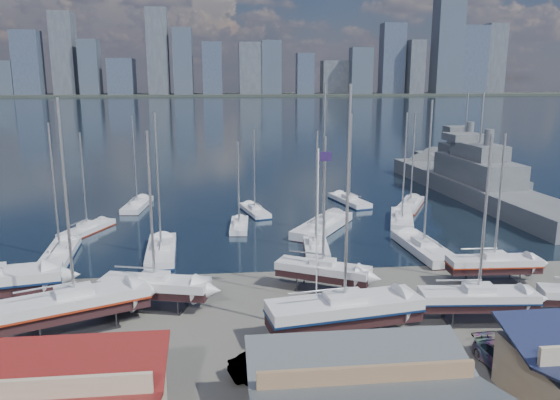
{
  "coord_description": "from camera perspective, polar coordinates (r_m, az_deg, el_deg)",
  "views": [
    {
      "loc": [
        -7.4,
        -51.53,
        18.93
      ],
      "look_at": [
        -0.97,
        8.0,
        5.54
      ],
      "focal_mm": 35.0,
      "sensor_mm": 36.0,
      "label": 1
    }
  ],
  "objects": [
    {
      "name": "sailboat_cradle_2",
      "position": [
        47.19,
        -12.94,
        -8.73
      ],
      "size": [
        9.44,
        4.78,
        14.93
      ],
      "rotation": [
        0.0,
        0.0,
        -0.26
      ],
      "color": "#2D2D33",
      "rests_on": "ground"
    },
    {
      "name": "sailboat_moored_9",
      "position": [
        62.81,
        14.76,
        -5.06
      ],
      "size": [
        3.94,
        11.78,
        17.52
      ],
      "rotation": [
        0.0,
        0.0,
        1.63
      ],
      "color": "black",
      "rests_on": "water"
    },
    {
      "name": "far_shore",
      "position": [
        611.83,
        -5.57,
        10.88
      ],
      "size": [
        1400.0,
        80.0,
        2.2
      ],
      "primitive_type": "cube",
      "color": "#2D332D",
      "rests_on": "ground"
    },
    {
      "name": "sailboat_cradle_1",
      "position": [
        45.11,
        -20.63,
        -10.08
      ],
      "size": [
        11.3,
        7.2,
        17.63
      ],
      "rotation": [
        0.0,
        0.0,
        0.41
      ],
      "color": "#2D2D33",
      "rests_on": "ground"
    },
    {
      "name": "ground",
      "position": [
        46.24,
        3.67,
        -11.59
      ],
      "size": [
        1400.0,
        1400.0,
        0.0
      ],
      "primitive_type": "plane",
      "color": "#605E59",
      "rests_on": "ground"
    },
    {
      "name": "sailboat_moored_6",
      "position": [
        61.97,
        3.75,
        -4.91
      ],
      "size": [
        3.6,
        9.62,
        14.04
      ],
      "rotation": [
        0.0,
        0.0,
        1.47
      ],
      "color": "black",
      "rests_on": "water"
    },
    {
      "name": "sailboat_moored_7",
      "position": [
        69.73,
        4.47,
        -2.9
      ],
      "size": [
        9.82,
        12.51,
        19.05
      ],
      "rotation": [
        0.0,
        0.0,
        1.0
      ],
      "color": "black",
      "rests_on": "water"
    },
    {
      "name": "sailboat_cradle_6",
      "position": [
        55.17,
        21.44,
        -6.2
      ],
      "size": [
        8.75,
        2.8,
        14.13
      ],
      "rotation": [
        0.0,
        0.0,
        -0.04
      ],
      "color": "#2D2D33",
      "rests_on": "ground"
    },
    {
      "name": "sailboat_moored_2",
      "position": [
        83.99,
        -14.68,
        -0.61
      ],
      "size": [
        3.68,
        9.73,
        14.35
      ],
      "rotation": [
        0.0,
        0.0,
        1.46
      ],
      "color": "black",
      "rests_on": "water"
    },
    {
      "name": "sailboat_cradle_4",
      "position": [
        49.79,
        4.5,
        -7.34
      ],
      "size": [
        8.64,
        6.19,
        14.09
      ],
      "rotation": [
        0.0,
        0.0,
        -0.5
      ],
      "color": "#2D2D33",
      "rests_on": "ground"
    },
    {
      "name": "sailboat_moored_11",
      "position": [
        83.79,
        13.47,
        -0.59
      ],
      "size": [
        7.07,
        9.95,
        14.68
      ],
      "rotation": [
        0.0,
        0.0,
        1.08
      ],
      "color": "black",
      "rests_on": "water"
    },
    {
      "name": "car_b",
      "position": [
        36.99,
        -1.39,
        -16.74
      ],
      "size": [
        5.16,
        2.97,
        1.61
      ],
      "primitive_type": "imported",
      "rotation": [
        0.0,
        0.0,
        1.85
      ],
      "color": "gray",
      "rests_on": "ground"
    },
    {
      "name": "sailboat_moored_8",
      "position": [
        84.85,
        7.25,
        -0.17
      ],
      "size": [
        5.06,
        10.02,
        14.42
      ],
      "rotation": [
        0.0,
        0.0,
        1.83
      ],
      "color": "black",
      "rests_on": "water"
    },
    {
      "name": "sailboat_moored_0",
      "position": [
        63.66,
        -21.98,
        -5.35
      ],
      "size": [
        3.62,
        10.34,
        15.17
      ],
      "rotation": [
        0.0,
        0.0,
        1.65
      ],
      "color": "black",
      "rests_on": "water"
    },
    {
      "name": "sailboat_moored_3",
      "position": [
        61.23,
        -12.29,
        -5.4
      ],
      "size": [
        3.68,
        11.0,
        16.21
      ],
      "rotation": [
        0.0,
        0.0,
        1.63
      ],
      "color": "black",
      "rests_on": "water"
    },
    {
      "name": "car_c",
      "position": [
        36.53,
        11.73,
        -17.63
      ],
      "size": [
        2.57,
        5.11,
        1.39
      ],
      "primitive_type": "imported",
      "rotation": [
        0.0,
        0.0,
        0.05
      ],
      "color": "gray",
      "rests_on": "ground"
    },
    {
      "name": "sailboat_moored_5",
      "position": [
        78.1,
        -2.66,
        -1.2
      ],
      "size": [
        4.33,
        8.77,
        12.63
      ],
      "rotation": [
        0.0,
        0.0,
        1.81
      ],
      "color": "black",
      "rests_on": "water"
    },
    {
      "name": "car_d",
      "position": [
        40.45,
        22.33,
        -15.11
      ],
      "size": [
        2.59,
        5.38,
        1.51
      ],
      "primitive_type": "imported",
      "rotation": [
        0.0,
        0.0,
        0.09
      ],
      "color": "gray",
      "rests_on": "ground"
    },
    {
      "name": "skyline",
      "position": [
        605.62,
        -6.41,
        14.44
      ],
      "size": [
        639.14,
        43.8,
        107.69
      ],
      "color": "#475166",
      "rests_on": "far_shore"
    },
    {
      "name": "sailboat_moored_1",
      "position": [
        72.66,
        -19.48,
        -2.98
      ],
      "size": [
        5.8,
        9.01,
        13.11
      ],
      "rotation": [
        0.0,
        0.0,
        1.15
      ],
      "color": "black",
      "rests_on": "water"
    },
    {
      "name": "flagpole",
      "position": [
        45.99,
        4.06,
        -1.49
      ],
      "size": [
        1.17,
        0.12,
        13.31
      ],
      "color": "white",
      "rests_on": "ground"
    },
    {
      "name": "sailboat_moored_4",
      "position": [
        70.47,
        -4.29,
        -2.74
      ],
      "size": [
        2.71,
        7.9,
        11.72
      ],
      "rotation": [
        0.0,
        0.0,
        1.5
      ],
      "color": "black",
      "rests_on": "water"
    },
    {
      "name": "shed_grey",
      "position": [
        31.43,
        8.98,
        -19.84
      ],
      "size": [
        12.6,
        8.4,
        4.17
      ],
      "color": "#8C6B4C",
      "rests_on": "ground"
    },
    {
      "name": "water",
      "position": [
        352.12,
        -5.02,
        9.46
      ],
      "size": [
        1400.0,
        600.0,
        0.4
      ],
      "primitive_type": "cube",
      "color": "#172635",
      "rests_on": "ground"
    },
    {
      "name": "sailboat_cradle_5",
      "position": [
        46.29,
        19.98,
        -9.63
      ],
      "size": [
        9.31,
        3.31,
        14.85
      ],
      "rotation": [
        0.0,
        0.0,
        -0.08
      ],
      "color": "#2D2D33",
      "rests_on": "ground"
    },
    {
      "name": "car_a",
      "position": [
        38.42,
        -15.14,
        -16.2
      ],
      "size": [
        2.74,
        4.41,
        1.4
      ],
      "primitive_type": "imported",
      "rotation": [
        0.0,
        0.0,
        0.29
      ],
      "color": "gray",
      "rests_on": "ground"
    },
    {
      "name": "naval_ship_east",
      "position": [
        93.68,
        19.8,
        1.24
      ],
      "size": [
        11.12,
        51.47,
        18.6
      ],
      "rotation": [
        0.0,
        0.0,
        1.63
      ],
      "color": "slate",
      "rests_on": "water"
    },
    {
      "name": "sailboat_cradle_3",
      "position": [
        41.35,
        6.75,
        -11.35
      ],
      "size": [
        11.99,
        5.07,
        18.57
      ],
      "rotation": [
        0.0,
        0.0,
        0.16
      ],
      "color": "#2D2D33",
      "rests_on": "ground"
    },
    {
      "name": "naval_ship_west",
      "position": [
        114.91,
        18.54,
        3.31
      ],
      "size": [
        7.53,
        40.99,
        17.68
      ],
      "rotation": [
        0.0,
        0.0,
        1.55
      ],
      "color": "slate",
      "rests_on": "water"
    },
    {
      "name": "sailboat_moored_10",
      "position": [
        74.96,
        12.6,
        -2.09
      ],
      "size": [
        5.88,
        10.63,
        15.32
      ],
      "rotation": [
        0.0,
        0.0,
        1.26
      ],
      "color": "black",
      "rests_on": "water"
    }
  ]
}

